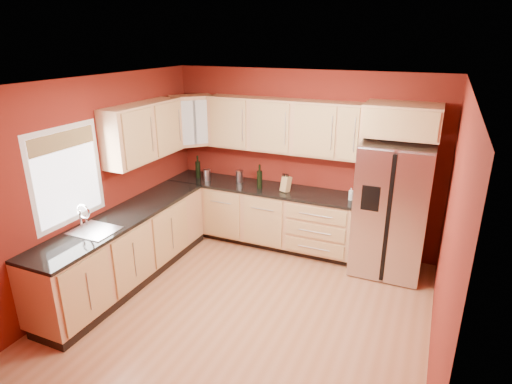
% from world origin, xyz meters
% --- Properties ---
extents(floor, '(4.00, 4.00, 0.00)m').
position_xyz_m(floor, '(0.00, 0.00, 0.00)').
color(floor, '#AB6842').
rests_on(floor, ground).
extents(ceiling, '(4.00, 4.00, 0.00)m').
position_xyz_m(ceiling, '(0.00, 0.00, 2.60)').
color(ceiling, silver).
rests_on(ceiling, wall_back).
extents(wall_back, '(4.00, 0.04, 2.60)m').
position_xyz_m(wall_back, '(0.00, 2.00, 1.30)').
color(wall_back, maroon).
rests_on(wall_back, floor).
extents(wall_front, '(4.00, 0.04, 2.60)m').
position_xyz_m(wall_front, '(0.00, -2.00, 1.30)').
color(wall_front, maroon).
rests_on(wall_front, floor).
extents(wall_left, '(0.04, 4.00, 2.60)m').
position_xyz_m(wall_left, '(-2.00, 0.00, 1.30)').
color(wall_left, maroon).
rests_on(wall_left, floor).
extents(wall_right, '(0.04, 4.00, 2.60)m').
position_xyz_m(wall_right, '(2.00, 0.00, 1.30)').
color(wall_right, maroon).
rests_on(wall_right, floor).
extents(base_cabinets_back, '(2.90, 0.60, 0.88)m').
position_xyz_m(base_cabinets_back, '(-0.55, 1.70, 0.44)').
color(base_cabinets_back, tan).
rests_on(base_cabinets_back, floor).
extents(base_cabinets_left, '(0.60, 2.80, 0.88)m').
position_xyz_m(base_cabinets_left, '(-1.70, 0.00, 0.44)').
color(base_cabinets_left, tan).
rests_on(base_cabinets_left, floor).
extents(countertop_back, '(2.90, 0.62, 0.04)m').
position_xyz_m(countertop_back, '(-0.55, 1.69, 0.90)').
color(countertop_back, black).
rests_on(countertop_back, base_cabinets_back).
extents(countertop_left, '(0.62, 2.80, 0.04)m').
position_xyz_m(countertop_left, '(-1.69, 0.00, 0.90)').
color(countertop_left, black).
rests_on(countertop_left, base_cabinets_left).
extents(upper_cabinets_back, '(2.30, 0.33, 0.75)m').
position_xyz_m(upper_cabinets_back, '(-0.25, 1.83, 1.83)').
color(upper_cabinets_back, tan).
rests_on(upper_cabinets_back, wall_back).
extents(upper_cabinets_left, '(0.33, 1.35, 0.75)m').
position_xyz_m(upper_cabinets_left, '(-1.83, 0.72, 1.83)').
color(upper_cabinets_left, tan).
rests_on(upper_cabinets_left, wall_left).
extents(corner_upper_cabinet, '(0.67, 0.67, 0.75)m').
position_xyz_m(corner_upper_cabinet, '(-1.67, 1.67, 1.83)').
color(corner_upper_cabinet, tan).
rests_on(corner_upper_cabinet, wall_back).
extents(over_fridge_cabinet, '(0.92, 0.60, 0.40)m').
position_xyz_m(over_fridge_cabinet, '(1.35, 1.70, 2.05)').
color(over_fridge_cabinet, tan).
rests_on(over_fridge_cabinet, wall_back).
extents(refrigerator, '(0.90, 0.75, 1.78)m').
position_xyz_m(refrigerator, '(1.35, 1.62, 0.89)').
color(refrigerator, silver).
rests_on(refrigerator, floor).
extents(window, '(0.03, 0.90, 1.00)m').
position_xyz_m(window, '(-1.98, -0.50, 1.55)').
color(window, white).
rests_on(window, wall_left).
extents(sink_faucet, '(0.50, 0.42, 0.30)m').
position_xyz_m(sink_faucet, '(-1.69, -0.50, 1.07)').
color(sink_faucet, silver).
rests_on(sink_faucet, countertop_left).
extents(canister_left, '(0.13, 0.13, 0.18)m').
position_xyz_m(canister_left, '(-0.92, 1.75, 1.01)').
color(canister_left, silver).
rests_on(canister_left, countertop_back).
extents(canister_right, '(0.13, 0.13, 0.18)m').
position_xyz_m(canister_right, '(-1.42, 1.62, 1.01)').
color(canister_right, silver).
rests_on(canister_right, countertop_back).
extents(wine_bottle_a, '(0.09, 0.09, 0.36)m').
position_xyz_m(wine_bottle_a, '(-0.53, 1.62, 1.10)').
color(wine_bottle_a, black).
rests_on(wine_bottle_a, countertop_back).
extents(wine_bottle_b, '(0.09, 0.09, 0.36)m').
position_xyz_m(wine_bottle_b, '(-1.61, 1.69, 1.10)').
color(wine_bottle_b, black).
rests_on(wine_bottle_b, countertop_back).
extents(knife_block, '(0.14, 0.14, 0.22)m').
position_xyz_m(knife_block, '(-0.13, 1.64, 1.03)').
color(knife_block, tan).
rests_on(knife_block, countertop_back).
extents(soap_dispenser, '(0.06, 0.06, 0.17)m').
position_xyz_m(soap_dispenser, '(0.80, 1.66, 1.01)').
color(soap_dispenser, silver).
rests_on(soap_dispenser, countertop_back).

